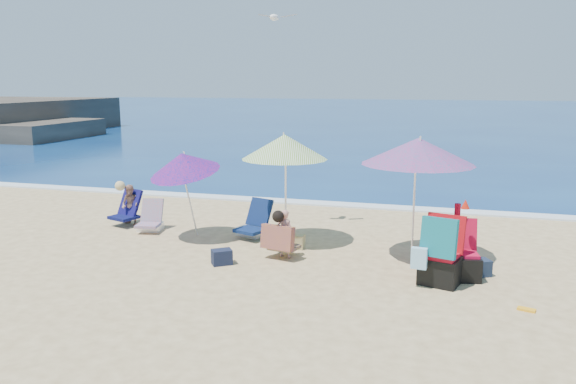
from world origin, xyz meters
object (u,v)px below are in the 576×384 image
(camp_chair_left, at_px, (462,261))
(furled_umbrella, at_px, (458,232))
(person_center, at_px, (282,235))
(seagull, at_px, (275,17))
(umbrella_turquoise, at_px, (418,151))
(chair_navy, at_px, (254,226))
(person_left, at_px, (129,205))
(umbrella_blue, at_px, (183,163))
(camp_chair_right, at_px, (440,259))
(umbrella_striped, at_px, (285,147))
(chair_rainbow, at_px, (150,222))

(camp_chair_left, bearing_deg, furled_umbrella, 117.18)
(person_center, xyz_separation_m, seagull, (-0.67, 1.79, 3.79))
(umbrella_turquoise, distance_m, camp_chair_left, 1.91)
(chair_navy, xyz_separation_m, camp_chair_left, (3.91, -1.44, 0.08))
(person_left, xyz_separation_m, seagull, (3.09, 0.47, 3.77))
(umbrella_turquoise, distance_m, furled_umbrella, 1.46)
(umbrella_turquoise, height_order, person_center, umbrella_turquoise)
(chair_navy, bearing_deg, umbrella_blue, -150.99)
(camp_chair_right, xyz_separation_m, person_left, (-6.40, 1.90, 0.05))
(umbrella_blue, height_order, furled_umbrella, umbrella_blue)
(umbrella_striped, xyz_separation_m, furled_umbrella, (3.08, -0.88, -1.14))
(chair_rainbow, xyz_separation_m, camp_chair_left, (6.08, -1.25, 0.10))
(furled_umbrella, xyz_separation_m, person_left, (-6.64, 1.37, -0.25))
(umbrella_blue, height_order, seagull, seagull)
(chair_navy, height_order, camp_chair_left, camp_chair_left)
(umbrella_striped, relative_size, furled_umbrella, 1.68)
(umbrella_turquoise, xyz_separation_m, furled_umbrella, (0.68, -0.51, -1.19))
(person_left, distance_m, seagull, 4.90)
(umbrella_turquoise, bearing_deg, chair_navy, 166.42)
(umbrella_turquoise, xyz_separation_m, chair_navy, (-3.14, 0.76, -1.68))
(umbrella_blue, bearing_deg, camp_chair_left, -8.89)
(umbrella_turquoise, bearing_deg, seagull, 155.09)
(camp_chair_left, distance_m, person_center, 2.98)
(camp_chair_right, distance_m, seagull, 5.58)
(camp_chair_left, height_order, person_left, person_left)
(furled_umbrella, bearing_deg, person_center, 179.03)
(umbrella_blue, relative_size, person_center, 2.14)
(chair_rainbow, bearing_deg, umbrella_turquoise, -6.14)
(umbrella_blue, bearing_deg, seagull, 40.42)
(umbrella_turquoise, relative_size, furled_umbrella, 1.88)
(seagull, bearing_deg, umbrella_blue, -139.58)
(umbrella_striped, height_order, camp_chair_right, umbrella_striped)
(furled_umbrella, relative_size, person_center, 1.47)
(umbrella_striped, xyz_separation_m, chair_navy, (-0.75, 0.39, -1.64))
(furled_umbrella, height_order, chair_navy, furled_umbrella)
(chair_navy, distance_m, seagull, 4.06)
(umbrella_striped, relative_size, person_left, 2.18)
(chair_rainbow, height_order, seagull, seagull)
(camp_chair_right, bearing_deg, seagull, 144.30)
(person_center, bearing_deg, umbrella_striped, 103.05)
(chair_rainbow, bearing_deg, camp_chair_right, -15.69)
(chair_rainbow, bearing_deg, person_center, -18.32)
(umbrella_striped, xyz_separation_m, camp_chair_right, (2.83, -1.41, -1.44))
(umbrella_striped, xyz_separation_m, person_center, (0.19, -0.83, -1.42))
(umbrella_blue, height_order, person_left, umbrella_blue)
(umbrella_turquoise, distance_m, person_center, 2.68)
(chair_rainbow, height_order, person_center, person_center)
(chair_rainbow, height_order, person_left, person_left)
(umbrella_striped, height_order, furled_umbrella, umbrella_striped)
(umbrella_turquoise, xyz_separation_m, seagull, (-2.87, 1.33, 2.33))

